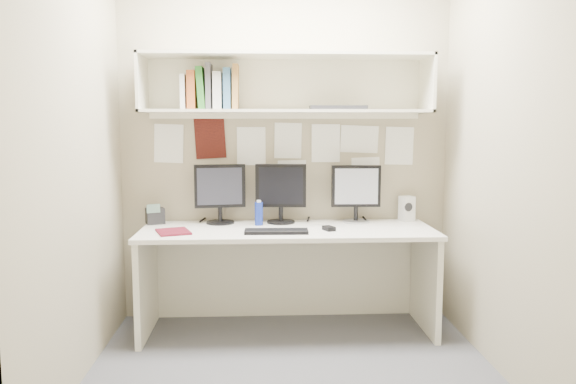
{
  "coord_description": "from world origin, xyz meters",
  "views": [
    {
      "loc": [
        -0.19,
        -3.14,
        1.44
      ],
      "look_at": [
        -0.01,
        0.35,
        1.02
      ],
      "focal_mm": 35.0,
      "sensor_mm": 36.0,
      "label": 1
    }
  ],
  "objects_px": {
    "monitor_center": "(281,190)",
    "maroon_notebook": "(173,232)",
    "keyboard": "(276,231)",
    "monitor_left": "(220,191)",
    "monitor_right": "(356,191)",
    "speaker": "(407,209)",
    "desk_phone": "(155,216)",
    "desk": "(288,280)"
  },
  "relations": [
    {
      "from": "monitor_center",
      "to": "maroon_notebook",
      "type": "bearing_deg",
      "value": -148.99
    },
    {
      "from": "monitor_left",
      "to": "speaker",
      "type": "height_order",
      "value": "monitor_left"
    },
    {
      "from": "monitor_center",
      "to": "keyboard",
      "type": "distance_m",
      "value": 0.45
    },
    {
      "from": "desk",
      "to": "maroon_notebook",
      "type": "distance_m",
      "value": 0.85
    },
    {
      "from": "keyboard",
      "to": "desk",
      "type": "bearing_deg",
      "value": 65.0
    },
    {
      "from": "speaker",
      "to": "desk_phone",
      "type": "relative_size",
      "value": 1.2
    },
    {
      "from": "monitor_center",
      "to": "speaker",
      "type": "relative_size",
      "value": 2.33
    },
    {
      "from": "monitor_left",
      "to": "keyboard",
      "type": "relative_size",
      "value": 1.02
    },
    {
      "from": "monitor_left",
      "to": "maroon_notebook",
      "type": "relative_size",
      "value": 1.74
    },
    {
      "from": "monitor_center",
      "to": "maroon_notebook",
      "type": "distance_m",
      "value": 0.83
    },
    {
      "from": "monitor_right",
      "to": "desk_phone",
      "type": "xyz_separation_m",
      "value": [
        -1.45,
        -0.0,
        -0.17
      ]
    },
    {
      "from": "desk",
      "to": "monitor_right",
      "type": "height_order",
      "value": "monitor_right"
    },
    {
      "from": "desk",
      "to": "monitor_right",
      "type": "xyz_separation_m",
      "value": [
        0.51,
        0.22,
        0.59
      ]
    },
    {
      "from": "monitor_center",
      "to": "keyboard",
      "type": "relative_size",
      "value": 1.02
    },
    {
      "from": "speaker",
      "to": "desk_phone",
      "type": "xyz_separation_m",
      "value": [
        -1.83,
        -0.03,
        -0.03
      ]
    },
    {
      "from": "desk_phone",
      "to": "monitor_right",
      "type": "bearing_deg",
      "value": -21.31
    },
    {
      "from": "desk_phone",
      "to": "monitor_center",
      "type": "bearing_deg",
      "value": -21.28
    },
    {
      "from": "maroon_notebook",
      "to": "desk_phone",
      "type": "relative_size",
      "value": 1.6
    },
    {
      "from": "speaker",
      "to": "desk_phone",
      "type": "height_order",
      "value": "speaker"
    },
    {
      "from": "speaker",
      "to": "maroon_notebook",
      "type": "height_order",
      "value": "speaker"
    },
    {
      "from": "monitor_right",
      "to": "speaker",
      "type": "distance_m",
      "value": 0.41
    },
    {
      "from": "monitor_center",
      "to": "keyboard",
      "type": "bearing_deg",
      "value": -91.1
    },
    {
      "from": "desk",
      "to": "monitor_center",
      "type": "xyz_separation_m",
      "value": [
        -0.04,
        0.22,
        0.6
      ]
    },
    {
      "from": "monitor_right",
      "to": "speaker",
      "type": "xyz_separation_m",
      "value": [
        0.38,
        0.03,
        -0.14
      ]
    },
    {
      "from": "monitor_right",
      "to": "keyboard",
      "type": "bearing_deg",
      "value": -145.61
    },
    {
      "from": "monitor_right",
      "to": "maroon_notebook",
      "type": "xyz_separation_m",
      "value": [
        -1.27,
        -0.35,
        -0.22
      ]
    },
    {
      "from": "monitor_left",
      "to": "speaker",
      "type": "bearing_deg",
      "value": -7.49
    },
    {
      "from": "desk",
      "to": "desk_phone",
      "type": "relative_size",
      "value": 13.1
    },
    {
      "from": "desk",
      "to": "maroon_notebook",
      "type": "relative_size",
      "value": 8.19
    },
    {
      "from": "desk",
      "to": "maroon_notebook",
      "type": "xyz_separation_m",
      "value": [
        -0.76,
        -0.13,
        0.37
      ]
    },
    {
      "from": "desk",
      "to": "monitor_right",
      "type": "relative_size",
      "value": 4.82
    },
    {
      "from": "maroon_notebook",
      "to": "monitor_left",
      "type": "bearing_deg",
      "value": 31.42
    },
    {
      "from": "monitor_left",
      "to": "monitor_center",
      "type": "xyz_separation_m",
      "value": [
        0.44,
        -0.0,
        0.0
      ]
    },
    {
      "from": "desk",
      "to": "maroon_notebook",
      "type": "height_order",
      "value": "maroon_notebook"
    },
    {
      "from": "monitor_center",
      "to": "maroon_notebook",
      "type": "height_order",
      "value": "monitor_center"
    },
    {
      "from": "desk",
      "to": "monitor_left",
      "type": "xyz_separation_m",
      "value": [
        -0.47,
        0.22,
        0.6
      ]
    },
    {
      "from": "desk_phone",
      "to": "speaker",
      "type": "bearing_deg",
      "value": -20.33
    },
    {
      "from": "desk",
      "to": "speaker",
      "type": "bearing_deg",
      "value": 15.7
    },
    {
      "from": "monitor_right",
      "to": "desk",
      "type": "bearing_deg",
      "value": -155.43
    },
    {
      "from": "keyboard",
      "to": "desk_phone",
      "type": "relative_size",
      "value": 2.73
    },
    {
      "from": "keyboard",
      "to": "desk_phone",
      "type": "bearing_deg",
      "value": 157.09
    },
    {
      "from": "desk",
      "to": "monitor_center",
      "type": "bearing_deg",
      "value": 99.77
    }
  ]
}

